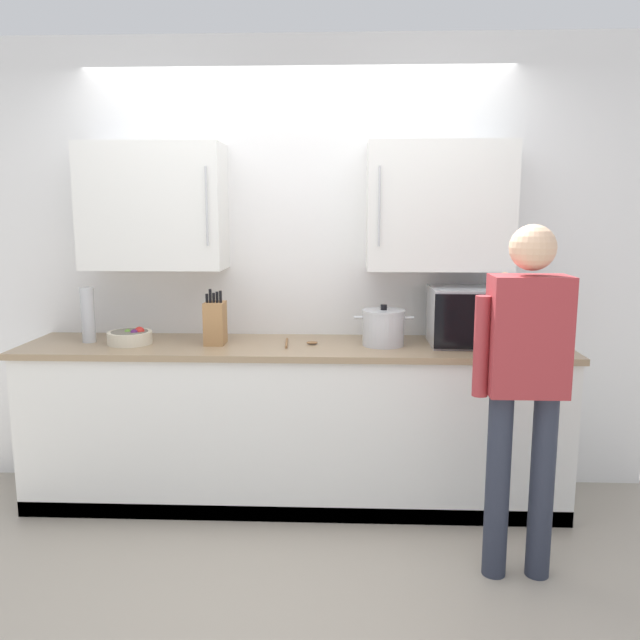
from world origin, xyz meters
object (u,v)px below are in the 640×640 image
(thermos_flask, at_px, (88,315))
(person_figure, at_px, (525,372))
(fruit_bowl, at_px, (130,337))
(wooden_spoon, at_px, (299,343))
(stock_pot, at_px, (383,327))
(knife_block, at_px, (215,323))
(microwave_oven, at_px, (477,316))

(thermos_flask, distance_m, person_figure, 2.40)
(fruit_bowl, height_order, person_figure, person_figure)
(wooden_spoon, xyz_separation_m, thermos_flask, (-1.21, 0.01, 0.15))
(stock_pot, xyz_separation_m, wooden_spoon, (-0.47, 0.00, -0.09))
(wooden_spoon, distance_m, knife_block, 0.49)
(thermos_flask, height_order, knife_block, same)
(wooden_spoon, relative_size, person_figure, 0.14)
(wooden_spoon, relative_size, knife_block, 0.73)
(wooden_spoon, xyz_separation_m, person_figure, (1.06, -0.75, 0.03))
(wooden_spoon, distance_m, thermos_flask, 1.22)
(microwave_oven, height_order, thermos_flask, microwave_oven)
(microwave_oven, height_order, stock_pot, microwave_oven)
(microwave_oven, relative_size, thermos_flask, 1.81)
(person_figure, bearing_deg, knife_block, 154.29)
(stock_pot, bearing_deg, fruit_bowl, -179.27)
(wooden_spoon, height_order, person_figure, person_figure)
(thermos_flask, height_order, person_figure, person_figure)
(fruit_bowl, distance_m, knife_block, 0.49)
(knife_block, height_order, person_figure, person_figure)
(microwave_oven, height_order, fruit_bowl, microwave_oven)
(stock_pot, xyz_separation_m, thermos_flask, (-1.69, 0.02, 0.06))
(person_figure, bearing_deg, wooden_spoon, 144.83)
(stock_pot, xyz_separation_m, person_figure, (0.59, -0.74, -0.06))
(stock_pot, distance_m, knife_block, 0.95)
(stock_pot, bearing_deg, microwave_oven, 3.95)
(fruit_bowl, bearing_deg, microwave_oven, 1.59)
(microwave_oven, bearing_deg, thermos_flask, -179.52)
(stock_pot, relative_size, person_figure, 0.21)
(stock_pot, relative_size, knife_block, 1.05)
(microwave_oven, distance_m, wooden_spoon, 1.01)
(wooden_spoon, bearing_deg, fruit_bowl, -178.74)
(fruit_bowl, height_order, wooden_spoon, fruit_bowl)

